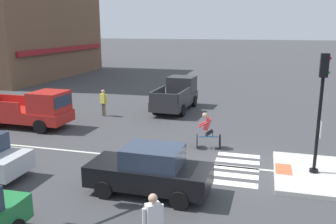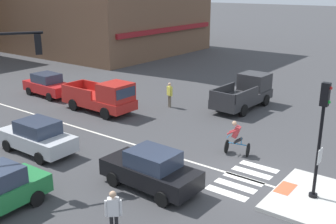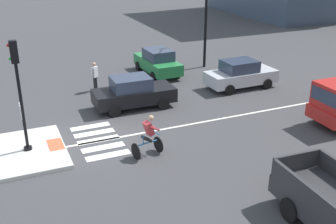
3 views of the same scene
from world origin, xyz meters
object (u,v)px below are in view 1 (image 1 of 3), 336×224
Objects in this scene: car_black_westbound_near at (150,170)px; pickup_truck_charcoal_cross_right at (177,95)px; pickup_truck_red_eastbound_far at (32,110)px; pedestrian_at_curb_left at (153,221)px; signal_pole at (321,103)px; cyclist at (207,130)px; pedestrian_waiting_far_side at (103,101)px.

pickup_truck_charcoal_cross_right is at bearing 9.70° from car_black_westbound_near.
car_black_westbound_near is at bearing -124.31° from pickup_truck_red_eastbound_far.
pickup_truck_red_eastbound_far is at bearing 134.88° from pickup_truck_charcoal_cross_right.
car_black_westbound_near is 2.48× the size of pedestrian_at_curb_left.
pickup_truck_charcoal_cross_right is at bearing 38.50° from signal_pole.
cyclist is at bearing 64.38° from signal_pole.
signal_pole reaches higher than pickup_truck_charcoal_cross_right.
pickup_truck_charcoal_cross_right is at bearing -51.92° from pedestrian_waiting_far_side.
pickup_truck_charcoal_cross_right is 3.09× the size of cyclist.
pickup_truck_charcoal_cross_right reaches higher than pedestrian_at_curb_left.
pickup_truck_red_eastbound_far and pickup_truck_charcoal_cross_right have the same top height.
pickup_truck_red_eastbound_far is at bearing 84.66° from cyclist.
pedestrian_waiting_far_side is (4.39, 7.25, 0.11)m from cyclist.
pickup_truck_charcoal_cross_right is 16.19m from pedestrian_at_curb_left.
car_black_westbound_near is 12.75m from pickup_truck_charcoal_cross_right.
pickup_truck_red_eastbound_far is at bearing 55.69° from car_black_westbound_near.
car_black_westbound_near is 10.61m from pickup_truck_red_eastbound_far.
car_black_westbound_near is at bearing 167.60° from cyclist.
pickup_truck_red_eastbound_far is 9.34m from pickup_truck_charcoal_cross_right.
car_black_westbound_near is (-2.95, 5.50, -2.01)m from signal_pole.
cyclist is 8.34m from pedestrian_at_curb_left.
pedestrian_at_curb_left is at bearing -179.75° from cyclist.
pickup_truck_red_eastbound_far is 0.99× the size of pickup_truck_charcoal_cross_right.
pedestrian_at_curb_left is 14.67m from pedestrian_waiting_far_side.
car_black_westbound_near is 3.48m from pedestrian_at_curb_left.
pickup_truck_red_eastbound_far is at bearing 78.01° from signal_pole.
car_black_westbound_near is 2.46× the size of cyclist.
signal_pole is 1.07× the size of car_black_westbound_near.
pedestrian_at_curb_left is 1.00× the size of pedestrian_waiting_far_side.
pickup_truck_red_eastbound_far is (5.98, 8.76, 0.17)m from car_black_westbound_near.
pickup_truck_red_eastbound_far is at bearing 46.94° from pedestrian_at_curb_left.
pickup_truck_red_eastbound_far is (3.03, 14.27, -1.84)m from signal_pole.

